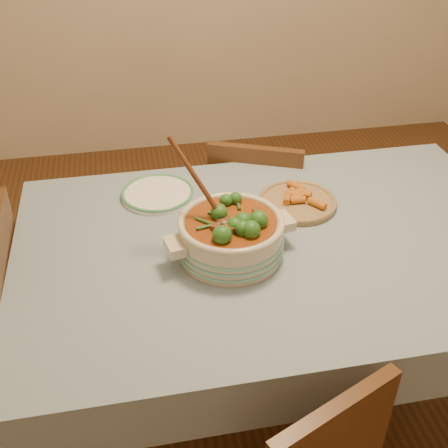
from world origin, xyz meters
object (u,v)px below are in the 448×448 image
chair_far (257,210)px  white_plate (158,194)px  dining_table (277,262)px  stew_casserole (231,233)px  fried_plate (298,201)px  condiment_bowl (245,206)px

chair_far → white_plate: bearing=54.8°
chair_far → dining_table: bearing=104.7°
stew_casserole → dining_table: bearing=15.0°
dining_table → fried_plate: bearing=57.2°
stew_casserole → fried_plate: 0.37m
fried_plate → chair_far: bearing=94.3°
dining_table → fried_plate: 0.25m
stew_casserole → condiment_bowl: size_ratio=3.67×
chair_far → stew_casserole: bearing=91.8°
stew_casserole → white_plate: 0.43m
condiment_bowl → fried_plate: bearing=4.2°
dining_table → stew_casserole: 0.24m
condiment_bowl → chair_far: chair_far is taller
stew_casserole → chair_far: size_ratio=0.50×
condiment_bowl → chair_far: size_ratio=0.14×
condiment_bowl → white_plate: bearing=149.6°
white_plate → chair_far: chair_far is taller
white_plate → condiment_bowl: (0.28, -0.17, 0.02)m
dining_table → condiment_bowl: condiment_bowl is taller
condiment_bowl → chair_far: bearing=70.1°
white_plate → condiment_bowl: condiment_bowl is taller
dining_table → fried_plate: (0.12, 0.19, 0.11)m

